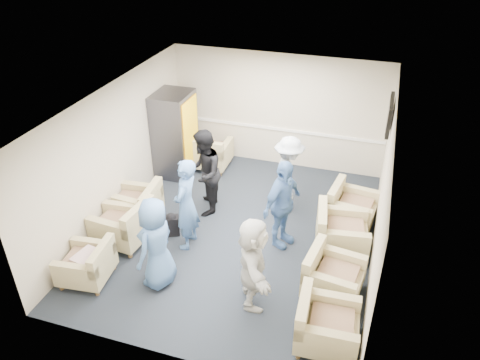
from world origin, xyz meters
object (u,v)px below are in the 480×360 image
(vending_machine, at_px, (175,134))
(person_back_left, at_px, (204,173))
(armchair_right_near, at_px, (323,326))
(armchair_right_midfar, at_px, (338,233))
(armchair_corner, at_px, (210,154))
(person_mid_left, at_px, (186,205))
(person_mid_right, at_px, (282,204))
(armchair_right_far, at_px, (349,208))
(person_back_right, at_px, (288,175))
(armchair_left_far, at_px, (138,207))
(armchair_left_near, at_px, (89,265))
(person_front_right, at_px, (253,263))
(armchair_left_mid, at_px, (126,225))
(armchair_right_midnear, at_px, (330,277))
(person_front_left, at_px, (156,243))

(vending_machine, relative_size, person_back_left, 1.09)
(armchair_right_near, xyz_separation_m, vending_machine, (-4.04, 3.95, 0.64))
(armchair_right_midfar, height_order, armchair_corner, armchair_right_midfar)
(person_mid_left, distance_m, person_mid_right, 1.71)
(armchair_right_near, xyz_separation_m, armchair_corner, (-3.39, 4.38, 0.01))
(armchair_right_far, relative_size, person_back_right, 0.60)
(armchair_left_far, bearing_deg, armchair_left_near, -4.08)
(armchair_right_near, distance_m, person_mid_left, 3.17)
(armchair_corner, bearing_deg, armchair_left_near, 81.39)
(armchair_right_midfar, xyz_separation_m, person_mid_left, (-2.66, -0.68, 0.52))
(vending_machine, height_order, person_front_right, vending_machine)
(armchair_right_far, distance_m, person_front_right, 2.93)
(armchair_left_far, height_order, armchair_right_far, armchair_left_far)
(person_mid_right, bearing_deg, armchair_right_midfar, -59.57)
(armchair_left_mid, bearing_deg, armchair_right_midfar, 109.46)
(armchair_right_near, xyz_separation_m, person_mid_left, (-2.73, 1.52, 0.54))
(person_back_right, bearing_deg, armchair_right_midfar, -146.24)
(armchair_right_midfar, bearing_deg, armchair_right_far, -14.62)
(person_back_left, bearing_deg, armchair_right_midnear, 44.80)
(armchair_right_midfar, relative_size, person_front_right, 0.66)
(armchair_right_midnear, bearing_deg, person_mid_left, 87.93)
(armchair_left_near, distance_m, person_front_left, 1.28)
(armchair_left_mid, relative_size, person_back_left, 0.56)
(armchair_right_far, bearing_deg, armchair_left_near, 135.22)
(armchair_left_far, xyz_separation_m, person_front_left, (1.16, -1.44, 0.46))
(armchair_right_midnear, xyz_separation_m, vending_machine, (-3.99, 2.91, 0.64))
(armchair_corner, relative_size, vending_machine, 0.47)
(armchair_left_near, distance_m, vending_machine, 3.87)
(armchair_left_near, relative_size, armchair_corner, 0.95)
(person_front_left, bearing_deg, person_mid_left, -173.84)
(armchair_right_near, xyz_separation_m, person_front_right, (-1.19, 0.50, 0.44))
(armchair_left_far, relative_size, person_front_right, 0.61)
(armchair_right_near, bearing_deg, armchair_right_midnear, -0.03)
(armchair_corner, xyz_separation_m, person_back_right, (2.14, -1.16, 0.46))
(armchair_left_near, relative_size, person_front_right, 0.55)
(person_back_right, bearing_deg, person_mid_left, 123.59)
(person_front_left, distance_m, person_back_left, 2.21)
(armchair_left_near, distance_m, person_mid_right, 3.47)
(armchair_right_midnear, relative_size, person_mid_left, 0.55)
(armchair_right_far, bearing_deg, person_mid_right, 141.05)
(armchair_left_mid, relative_size, person_front_left, 0.61)
(armchair_right_near, xyz_separation_m, armchair_right_midfar, (-0.08, 2.20, 0.02))
(armchair_right_far, bearing_deg, vending_machine, 86.71)
(person_mid_left, xyz_separation_m, person_back_left, (-0.10, 1.13, 0.01))
(person_back_right, relative_size, person_mid_right, 0.94)
(armchair_right_far, relative_size, person_mid_left, 0.55)
(armchair_right_midfar, distance_m, person_back_left, 2.85)
(armchair_right_near, relative_size, armchair_corner, 0.99)
(person_mid_left, distance_m, person_back_left, 1.14)
(person_front_left, distance_m, person_back_right, 3.17)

